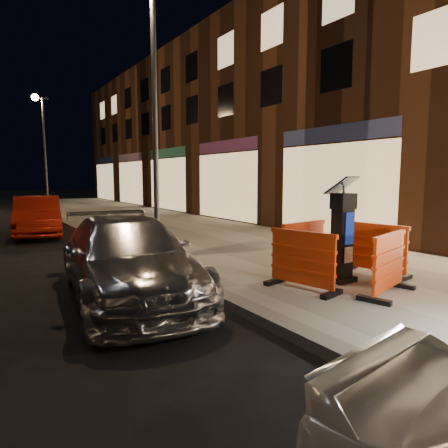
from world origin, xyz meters
TOP-DOWN VIEW (x-y plane):
  - ground_plane at (0.00, 0.00)m, footprint 120.00×120.00m
  - sidewalk at (3.00, 0.00)m, footprint 6.00×60.00m
  - kerb at (0.00, 0.00)m, footprint 0.30×60.00m
  - parking_kiosk at (2.17, -0.75)m, footprint 0.65×0.65m
  - barrier_front at (2.17, -1.70)m, footprint 1.36×0.84m
  - barrier_back at (2.17, 0.20)m, footprint 1.32×0.69m
  - barrier_kerbside at (1.22, -0.75)m, footprint 0.79×1.35m
  - barrier_bldgside at (3.12, -0.75)m, footprint 0.71×1.33m
  - car_silver at (-1.18, 0.89)m, footprint 2.45×4.81m
  - car_red at (-1.42, 9.40)m, footprint 1.96×4.22m
  - street_lamp_mid at (0.25, 3.00)m, footprint 0.12×0.12m
  - street_lamp_far at (0.25, 18.00)m, footprint 0.12×0.12m

SIDE VIEW (x-z plane):
  - ground_plane at x=0.00m, z-range 0.00..0.00m
  - car_silver at x=-1.18m, z-range -0.67..0.67m
  - car_red at x=-1.42m, z-range -0.67..0.67m
  - sidewalk at x=3.00m, z-range 0.00..0.15m
  - kerb at x=0.00m, z-range 0.00..0.15m
  - barrier_front at x=2.17m, z-range 0.15..1.14m
  - barrier_back at x=2.17m, z-range 0.15..1.14m
  - barrier_kerbside at x=1.22m, z-range 0.15..1.14m
  - barrier_bldgside at x=3.12m, z-range 0.15..1.14m
  - parking_kiosk at x=2.17m, z-range 0.15..1.92m
  - street_lamp_mid at x=0.25m, z-range 0.15..6.15m
  - street_lamp_far at x=0.25m, z-range 0.15..6.15m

